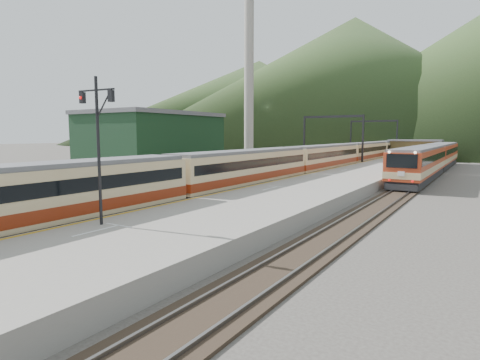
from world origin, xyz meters
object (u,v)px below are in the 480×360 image
Objects in this scene: main_train at (325,159)px; signal_mast at (98,135)px; worker at (59,202)px; second_train at (432,157)px.

signal_mast reaches higher than main_train.
main_train is 34.35m from worker.
second_train is 6.33× the size of signal_mast.
signal_mast is at bearing 155.57° from worker.
worker is (-8.09, 3.24, -4.22)m from signal_mast.
second_train is 24.80× the size of worker.
worker is (-5.09, -33.95, -1.09)m from main_train.
second_train reaches higher than main_train.
worker is at bearing 158.18° from signal_mast.
main_train is 14.44× the size of signal_mast.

